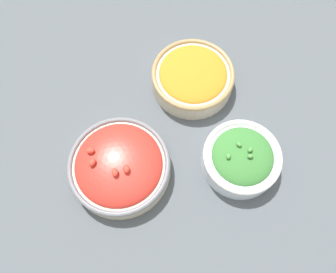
{
  "coord_description": "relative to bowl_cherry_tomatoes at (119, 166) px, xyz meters",
  "views": [
    {
      "loc": [
        0.12,
        0.25,
        0.73
      ],
      "look_at": [
        0.0,
        0.0,
        0.03
      ],
      "focal_mm": 35.0,
      "sensor_mm": 36.0,
      "label": 1
    }
  ],
  "objects": [
    {
      "name": "bowl_carrots",
      "position": [
        -0.25,
        -0.13,
        -0.0
      ],
      "size": [
        0.2,
        0.2,
        0.06
      ],
      "color": "beige",
      "rests_on": "ground_plane"
    },
    {
      "name": "ground_plane",
      "position": [
        -0.13,
        -0.02,
        -0.03
      ],
      "size": [
        3.0,
        3.0,
        0.0
      ],
      "primitive_type": "plane",
      "color": "#4C5156"
    },
    {
      "name": "bowl_broccoli",
      "position": [
        -0.25,
        0.1,
        0.0
      ],
      "size": [
        0.17,
        0.17,
        0.08
      ],
      "color": "silver",
      "rests_on": "ground_plane"
    },
    {
      "name": "bowl_cherry_tomatoes",
      "position": [
        0.0,
        0.0,
        0.0
      ],
      "size": [
        0.23,
        0.23,
        0.08
      ],
      "color": "beige",
      "rests_on": "ground_plane"
    }
  ]
}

